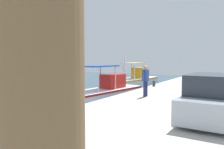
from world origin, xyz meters
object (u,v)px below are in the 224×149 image
Objects in this scene: fisherman_standing at (146,79)px; mooring_bollard_third at (154,84)px; fishing_boat_third at (136,81)px; fishing_boat_second at (106,91)px; parked_car at (214,99)px; mooring_bollard_second at (3,126)px.

mooring_bollard_third is (4.53, 1.18, -0.74)m from fisherman_standing.
fishing_boat_third reaches higher than fisherman_standing.
fishing_boat_second is 4.34m from fisherman_standing.
fishing_boat_third is at bearing 38.20° from mooring_bollard_third.
parked_car is 6.83m from mooring_bollard_second.
fisherman_standing is 0.41× the size of parked_car.
mooring_bollard_third is at bearing 33.10° from parked_car.
fishing_boat_third is at bearing 11.56° from mooring_bollard_second.
fishing_boat_third is at bearing 6.92° from fishing_boat_second.
fishing_boat_third is 14.65m from parked_car.
fishing_boat_third is at bearing 35.01° from parked_car.
parked_car is 9.16m from mooring_bollard_third.
parked_car is (-3.13, -3.82, -0.23)m from fisherman_standing.
fishing_boat_second reaches higher than mooring_bollard_second.
fishing_boat_third is 17.09× the size of mooring_bollard_second.
mooring_bollard_third is (2.65, -2.55, 0.41)m from fishing_boat_second.
fishing_boat_second reaches higher than parked_car.
fisherman_standing is 7.89m from mooring_bollard_second.
fisherman_standing is at bearing -8.66° from mooring_bollard_second.
parked_car is 9.96× the size of mooring_bollard_third.
fishing_boat_third is at bearing 27.35° from fisherman_standing.
fisherman_standing reaches higher than mooring_bollard_second.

